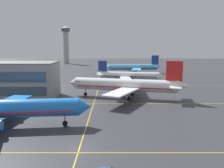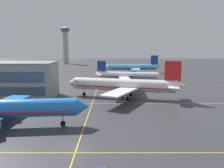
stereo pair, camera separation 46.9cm
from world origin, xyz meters
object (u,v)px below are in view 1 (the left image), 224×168
at_px(airliner_far_left_stand, 133,67).
at_px(control_tower, 65,42).
at_px(airliner_second_row, 126,85).
at_px(airliner_third_row, 128,75).

height_order(airliner_far_left_stand, control_tower, control_tower).
bearing_deg(airliner_second_row, airliner_far_left_stand, 83.11).
distance_m(airliner_third_row, airliner_far_left_stand, 40.14).
bearing_deg(control_tower, airliner_far_left_stand, -55.78).
relative_size(airliner_second_row, airliner_far_left_stand, 1.10).
bearing_deg(control_tower, airliner_third_row, -67.28).
bearing_deg(airliner_far_left_stand, control_tower, 124.22).
bearing_deg(airliner_second_row, airliner_third_row, 84.96).
bearing_deg(airliner_far_left_stand, airliner_third_row, -98.50).
xyz_separation_m(airliner_third_row, control_tower, (-52.75, 126.00, 17.48)).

